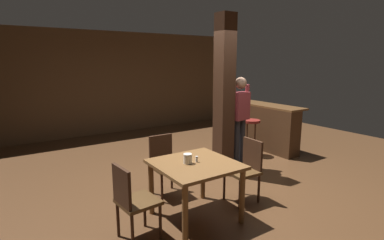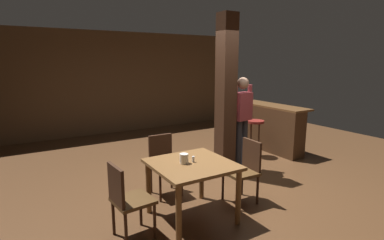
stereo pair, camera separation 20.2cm
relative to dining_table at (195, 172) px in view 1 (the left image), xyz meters
name	(u,v)px [view 1 (the left image)]	position (x,y,z in m)	size (l,w,h in m)	color
ground_plane	(218,182)	(0.97, 0.75, -0.63)	(10.80, 10.80, 0.00)	#4C301C
wall_back	(119,83)	(0.97, 5.25, 0.77)	(8.00, 0.10, 2.80)	brown
pillar	(224,96)	(1.36, 1.10, 0.77)	(0.28, 0.28, 2.80)	#382114
dining_table	(195,172)	(0.00, 0.00, 0.00)	(0.98, 0.98, 0.75)	brown
chair_east	(246,167)	(0.90, 0.02, -0.12)	(0.44, 0.44, 0.89)	#4C3319
chair_west	(132,199)	(-0.87, -0.03, -0.12)	(0.46, 0.46, 0.89)	#4C3319
chair_north	(164,162)	(0.02, 0.87, -0.12)	(0.43, 0.43, 0.89)	#4C3319
napkin_cup	(188,159)	(-0.09, 0.04, 0.18)	(0.11, 0.11, 0.12)	silver
salt_shaker	(197,159)	(0.03, 0.01, 0.16)	(0.03, 0.03, 0.08)	silver
standing_person	(240,117)	(1.69, 1.04, 0.37)	(0.47, 0.25, 1.72)	maroon
bar_counter	(263,126)	(3.09, 1.77, -0.11)	(0.56, 1.83, 1.03)	brown
bar_stool_near	(251,129)	(2.49, 1.54, -0.04)	(0.37, 0.37, 0.77)	maroon
bar_stool_mid	(229,124)	(2.48, 2.27, -0.08)	(0.33, 0.33, 0.74)	maroon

